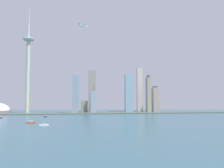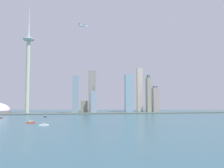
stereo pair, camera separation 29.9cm
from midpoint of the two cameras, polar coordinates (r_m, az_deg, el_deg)
The scene contains 16 objects.
ground_plane at distance 286.25m, azimuth 9.14°, elevation -13.69°, with size 6000.00×6000.00×0.00m, color #2F5462.
waterfront_pier at distance 755.87m, azimuth -1.82°, elevation -7.31°, with size 893.95×49.52×2.28m, color #47544D.
observation_tower at distance 820.55m, azimuth -20.28°, elevation 5.35°, with size 36.58×36.58×377.56m.
skyscraper_0 at distance 809.91m, azimuth -6.97°, elevation -5.65°, with size 23.41×23.66×41.45m.
skyscraper_1 at distance 874.80m, azimuth 10.76°, elevation -3.79°, with size 22.38×27.39×95.85m.
skyscraper_2 at distance 892.21m, azimuth 6.92°, elevation -1.36°, with size 20.76×12.78×168.93m.
skyscraper_3 at distance 784.69m, azimuth -9.13°, elevation -2.56°, with size 21.52×18.98×127.38m.
skyscraper_4 at distance 828.81m, azimuth 4.22°, elevation -2.34°, with size 27.84×23.27×136.21m.
skyscraper_5 at distance 832.18m, azimuth -4.98°, elevation -1.85°, with size 24.98×20.98×150.30m.
skyscraper_6 at distance 786.51m, azimuth -4.64°, elevation -4.48°, with size 19.22×20.33×93.69m.
skyscraper_7 at distance 823.04m, azimuth 9.10°, elevation -2.64°, with size 14.45×23.11×132.50m.
boat_0 at distance 642.02m, azimuth -16.40°, elevation -7.79°, with size 7.70×2.83×4.28m.
boat_1 at distance 643.93m, azimuth -26.06°, elevation -7.60°, with size 14.25×8.62×8.29m.
boat_3 at distance 495.89m, azimuth -19.70°, elevation -8.99°, with size 18.46×10.24×8.80m.
boat_4 at distance 445.31m, azimuth -16.65°, elevation -9.72°, with size 16.71×6.57×4.46m.
airplane at distance 759.07m, azimuth -7.21°, elevation 14.26°, with size 32.60×33.85×8.06m.
Camera 1 is at (-83.24, -269.20, 50.55)m, focal length 36.54 mm.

